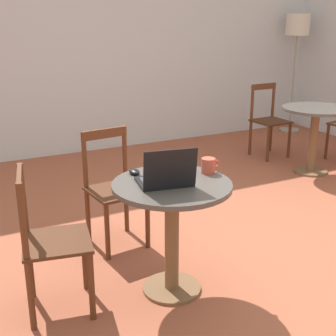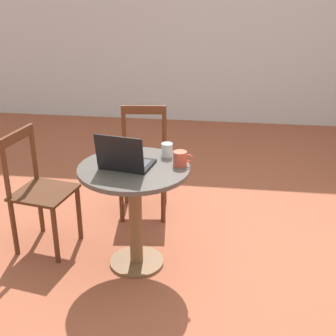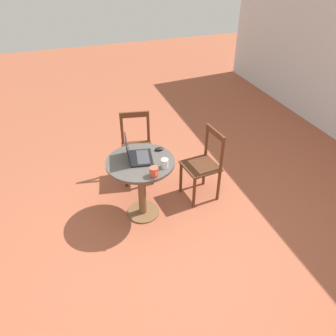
{
  "view_description": "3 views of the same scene",
  "coord_description": "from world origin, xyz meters",
  "px_view_note": "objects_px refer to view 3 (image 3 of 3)",
  "views": [
    {
      "loc": [
        -1.94,
        -2.43,
        1.69
      ],
      "look_at": [
        -0.56,
        0.28,
        0.68
      ],
      "focal_mm": 50.0,
      "sensor_mm": 36.0,
      "label": 1
    },
    {
      "loc": [
        -0.16,
        -2.8,
        1.9
      ],
      "look_at": [
        -0.58,
        0.31,
        0.55
      ],
      "focal_mm": 50.0,
      "sensor_mm": 36.0,
      "label": 2
    },
    {
      "loc": [
        2.0,
        -0.77,
        2.64
      ],
      "look_at": [
        -0.55,
        0.12,
        0.71
      ],
      "focal_mm": 35.0,
      "sensor_mm": 36.0,
      "label": 3
    }
  ],
  "objects_px": {
    "chair_near_back": "(204,165)",
    "laptop": "(137,155)",
    "drinking_glass": "(165,163)",
    "cafe_table_near": "(141,175)",
    "mouse": "(159,149)",
    "chair_near_left": "(137,148)",
    "mug": "(154,172)"
  },
  "relations": [
    {
      "from": "laptop",
      "to": "mug",
      "type": "height_order",
      "value": "laptop"
    },
    {
      "from": "mouse",
      "to": "laptop",
      "type": "bearing_deg",
      "value": -72.37
    },
    {
      "from": "drinking_glass",
      "to": "chair_near_left",
      "type": "bearing_deg",
      "value": -175.64
    },
    {
      "from": "chair_near_left",
      "to": "mug",
      "type": "height_order",
      "value": "chair_near_left"
    },
    {
      "from": "cafe_table_near",
      "to": "mouse",
      "type": "distance_m",
      "value": 0.34
    },
    {
      "from": "laptop",
      "to": "drinking_glass",
      "type": "relative_size",
      "value": 3.81
    },
    {
      "from": "chair_near_left",
      "to": "mouse",
      "type": "distance_m",
      "value": 0.67
    },
    {
      "from": "laptop",
      "to": "mouse",
      "type": "bearing_deg",
      "value": 107.63
    },
    {
      "from": "chair_near_back",
      "to": "cafe_table_near",
      "type": "bearing_deg",
      "value": -83.72
    },
    {
      "from": "drinking_glass",
      "to": "laptop",
      "type": "bearing_deg",
      "value": -136.29
    },
    {
      "from": "mouse",
      "to": "mug",
      "type": "distance_m",
      "value": 0.47
    },
    {
      "from": "mouse",
      "to": "mug",
      "type": "xyz_separation_m",
      "value": [
        0.43,
        -0.19,
        0.03
      ]
    },
    {
      "from": "chair_near_left",
      "to": "chair_near_back",
      "type": "bearing_deg",
      "value": 45.32
    },
    {
      "from": "chair_near_back",
      "to": "drinking_glass",
      "type": "xyz_separation_m",
      "value": [
        0.27,
        -0.57,
        0.34
      ]
    },
    {
      "from": "cafe_table_near",
      "to": "chair_near_back",
      "type": "xyz_separation_m",
      "value": [
        -0.09,
        0.78,
        -0.11
      ]
    },
    {
      "from": "chair_near_back",
      "to": "drinking_glass",
      "type": "height_order",
      "value": "chair_near_back"
    },
    {
      "from": "chair_near_left",
      "to": "laptop",
      "type": "height_order",
      "value": "laptop"
    },
    {
      "from": "laptop",
      "to": "mug",
      "type": "xyz_separation_m",
      "value": [
        0.34,
        0.08,
        -0.0
      ]
    },
    {
      "from": "laptop",
      "to": "chair_near_left",
      "type": "bearing_deg",
      "value": 166.85
    },
    {
      "from": "chair_near_back",
      "to": "chair_near_left",
      "type": "relative_size",
      "value": 1.0
    },
    {
      "from": "chair_near_left",
      "to": "laptop",
      "type": "xyz_separation_m",
      "value": [
        0.67,
        -0.16,
        0.34
      ]
    },
    {
      "from": "cafe_table_near",
      "to": "chair_near_back",
      "type": "relative_size",
      "value": 0.83
    },
    {
      "from": "chair_near_back",
      "to": "laptop",
      "type": "bearing_deg",
      "value": -87.43
    },
    {
      "from": "chair_near_left",
      "to": "mouse",
      "type": "bearing_deg",
      "value": 11.11
    },
    {
      "from": "cafe_table_near",
      "to": "laptop",
      "type": "distance_m",
      "value": 0.23
    },
    {
      "from": "mouse",
      "to": "mug",
      "type": "height_order",
      "value": "mug"
    },
    {
      "from": "chair_near_left",
      "to": "drinking_glass",
      "type": "distance_m",
      "value": 0.97
    },
    {
      "from": "cafe_table_near",
      "to": "drinking_glass",
      "type": "bearing_deg",
      "value": 47.94
    },
    {
      "from": "chair_near_back",
      "to": "drinking_glass",
      "type": "relative_size",
      "value": 9.42
    },
    {
      "from": "mug",
      "to": "chair_near_left",
      "type": "bearing_deg",
      "value": 175.73
    },
    {
      "from": "chair_near_back",
      "to": "laptop",
      "type": "xyz_separation_m",
      "value": [
        0.04,
        -0.8,
        0.34
      ]
    },
    {
      "from": "chair_near_left",
      "to": "mug",
      "type": "relative_size",
      "value": 6.9
    }
  ]
}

